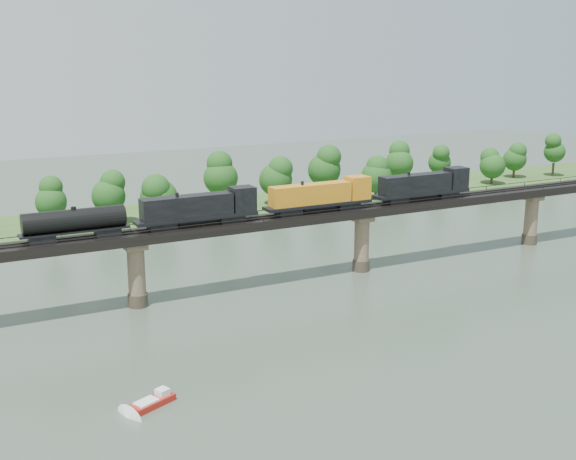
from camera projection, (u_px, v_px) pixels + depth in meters
name	position (u px, v px, depth m)	size (l,w,h in m)	color
ground	(477.00, 327.00, 101.11)	(400.00, 400.00, 0.00)	#344235
far_bank	(237.00, 208.00, 174.30)	(300.00, 24.00, 1.60)	#2C4C1E
bridge	(362.00, 241.00, 125.70)	(236.00, 30.00, 11.50)	#473A2D
bridge_superstructure	(363.00, 205.00, 124.18)	(220.00, 4.90, 0.75)	black
far_treeline	(211.00, 181.00, 164.87)	(289.06, 17.54, 13.60)	#382619
freight_train	(281.00, 200.00, 116.66)	(78.48, 3.06, 5.40)	black
motorboat	(153.00, 401.00, 78.41)	(5.53, 3.78, 1.46)	#A61B13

